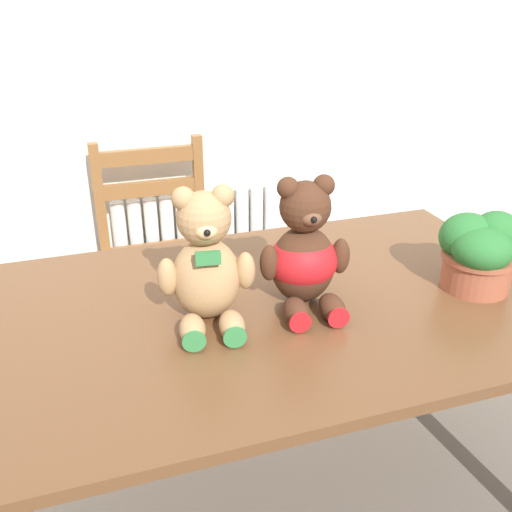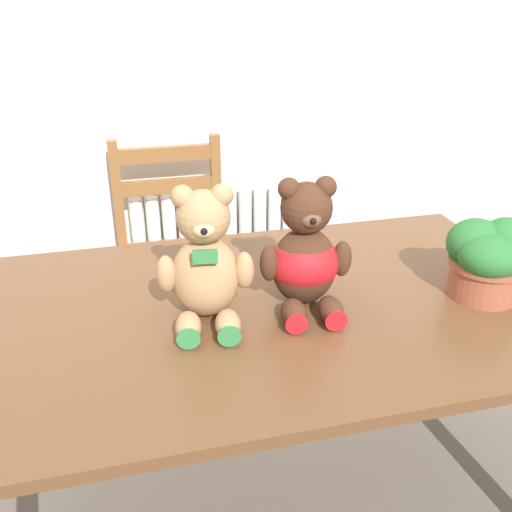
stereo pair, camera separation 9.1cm
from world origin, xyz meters
name	(u,v)px [view 1 (the left image)]	position (x,y,z in m)	size (l,w,h in m)	color
wall_back	(178,30)	(0.00, 1.64, 1.30)	(8.00, 0.04, 2.60)	silver
radiator	(200,265)	(0.03, 1.57, 0.29)	(0.76, 0.10, 0.63)	white
dining_table	(277,327)	(0.00, 0.47, 0.62)	(1.52, 0.95, 0.70)	brown
wooden_chair_behind	(161,258)	(-0.18, 1.35, 0.46)	(0.45, 0.45, 0.91)	brown
teddy_bear_left	(206,265)	(-0.19, 0.46, 0.85)	(0.24, 0.25, 0.35)	tan
teddy_bear_right	(304,254)	(0.07, 0.46, 0.84)	(0.24, 0.26, 0.34)	#472819
potted_plant	(479,250)	(0.55, 0.38, 0.82)	(0.22, 0.21, 0.21)	#9E5138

